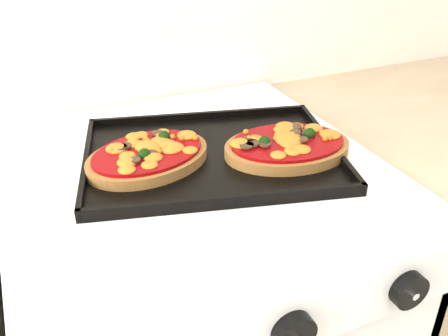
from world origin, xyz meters
TOP-DOWN VIEW (x-y plane):
  - control_panel at (0.02, 1.39)m, footprint 0.60×0.02m
  - knob_center at (0.02, 1.37)m, footprint 0.05×0.02m
  - knob_right at (0.19, 1.37)m, footprint 0.05×0.02m
  - baking_tray at (0.05, 1.70)m, footprint 0.47×0.40m
  - pizza_left at (-0.05, 1.71)m, footprint 0.23×0.19m
  - pizza_right at (0.17, 1.65)m, footprint 0.23×0.18m

SIDE VIEW (x-z plane):
  - control_panel at x=0.02m, z-range 0.81..0.90m
  - knob_center at x=0.02m, z-range 0.83..0.88m
  - knob_right at x=0.19m, z-range 0.83..0.88m
  - baking_tray at x=0.05m, z-range 0.91..0.93m
  - pizza_left at x=-0.05m, z-range 0.92..0.95m
  - pizza_right at x=0.17m, z-range 0.92..0.95m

